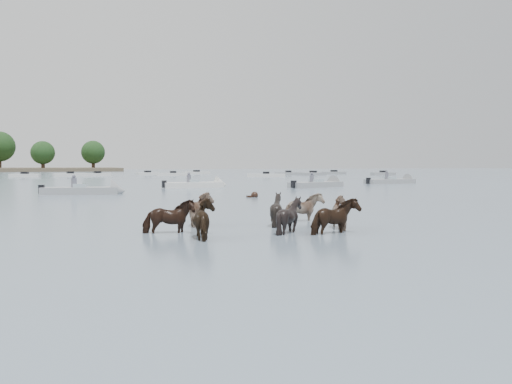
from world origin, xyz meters
name	(u,v)px	position (x,y,z in m)	size (l,w,h in m)	color
ground	(281,228)	(0.00, 0.00, 0.00)	(400.00, 400.00, 0.00)	#4E5F70
pony_herd	(265,217)	(-0.58, -0.14, 0.39)	(6.86, 4.68, 1.33)	black
swimming_pony	(254,196)	(4.53, 14.89, 0.10)	(0.72, 0.44, 0.44)	black
motorboat_b	(92,191)	(-4.49, 21.71, 0.23)	(5.63, 2.54, 1.92)	gray
motorboat_c	(202,185)	(4.91, 28.88, 0.23)	(5.68, 1.78, 1.92)	silver
motorboat_d	(322,185)	(15.03, 26.21, 0.22)	(6.02, 3.48, 1.92)	gray
motorboat_e	(396,181)	(26.29, 31.36, 0.22)	(6.29, 2.27, 1.92)	gray
distant_flotilla	(105,175)	(0.41, 75.90, 0.26)	(105.41, 29.94, 0.93)	silver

